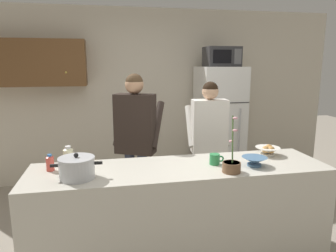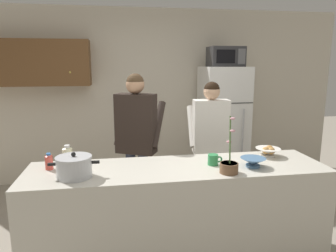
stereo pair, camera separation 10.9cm
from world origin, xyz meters
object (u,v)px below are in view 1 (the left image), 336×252
object	(u,v)px
person_near_pot	(136,131)
cooking_pot	(77,168)
bottle_mid_counter	(50,163)
coffee_mug	(215,159)
person_by_sink	(209,134)
bottle_near_edge	(68,156)
bread_bowl	(268,150)
microwave	(222,57)
potted_orchid	(232,165)
refrigerator	(219,126)
empty_bowl	(254,161)

from	to	relation	value
person_near_pot	cooking_pot	world-z (taller)	person_near_pot
person_near_pot	bottle_mid_counter	distance (m)	1.07
coffee_mug	person_near_pot	bearing A→B (deg)	126.20
person_by_sink	bottle_near_edge	world-z (taller)	person_by_sink
bread_bowl	cooking_pot	bearing A→B (deg)	-171.19
coffee_mug	microwave	bearing A→B (deg)	68.25
bottle_near_edge	potted_orchid	size ratio (longest dim) A/B	0.38
person_near_pot	bread_bowl	xyz separation A→B (m)	(1.21, -0.68, -0.09)
coffee_mug	bread_bowl	distance (m)	0.62
microwave	person_by_sink	world-z (taller)	microwave
refrigerator	bottle_mid_counter	world-z (taller)	refrigerator
coffee_mug	potted_orchid	world-z (taller)	potted_orchid
person_by_sink	coffee_mug	xyz separation A→B (m)	(-0.24, -0.88, -0.02)
refrigerator	person_by_sink	xyz separation A→B (m)	(-0.49, -0.97, 0.12)
cooking_pot	potted_orchid	xyz separation A→B (m)	(1.23, -0.11, -0.02)
microwave	bottle_mid_counter	bearing A→B (deg)	-141.12
refrigerator	cooking_pot	xyz separation A→B (m)	(-1.90, -1.96, 0.13)
coffee_mug	bottle_mid_counter	bearing A→B (deg)	175.41
person_near_pot	potted_orchid	world-z (taller)	person_near_pot
bread_bowl	bottle_mid_counter	size ratio (longest dim) A/B	1.66
coffee_mug	cooking_pot	bearing A→B (deg)	-174.62
person_by_sink	refrigerator	bearing A→B (deg)	63.25
person_near_pot	bottle_mid_counter	xyz separation A→B (m)	(-0.78, -0.73, -0.07)
refrigerator	bottle_near_edge	distance (m)	2.58
person_near_pot	person_by_sink	distance (m)	0.86
bread_bowl	potted_orchid	size ratio (longest dim) A/B	0.50
bottle_near_edge	empty_bowl	bearing A→B (deg)	-11.55
refrigerator	coffee_mug	size ratio (longest dim) A/B	13.36
microwave	empty_bowl	xyz separation A→B (m)	(-0.41, -1.93, -0.92)
empty_bowl	bottle_near_edge	bearing A→B (deg)	168.45
empty_bowl	potted_orchid	world-z (taller)	potted_orchid
bread_bowl	bottle_mid_counter	distance (m)	2.00
microwave	bottle_mid_counter	distance (m)	2.88
microwave	person_near_pot	xyz separation A→B (m)	(-1.35, -0.99, -0.83)
cooking_pot	coffee_mug	size ratio (longest dim) A/B	2.98
person_by_sink	potted_orchid	world-z (taller)	person_by_sink
bread_bowl	empty_bowl	bearing A→B (deg)	-135.61
potted_orchid	coffee_mug	bearing A→B (deg)	106.38
refrigerator	bread_bowl	xyz separation A→B (m)	(-0.13, -1.69, 0.10)
bread_bowl	microwave	bearing A→B (deg)	85.44
person_by_sink	potted_orchid	bearing A→B (deg)	-99.19
person_near_pot	potted_orchid	bearing A→B (deg)	-57.29
person_by_sink	empty_bowl	xyz separation A→B (m)	(0.08, -0.99, -0.02)
person_by_sink	cooking_pot	world-z (taller)	person_by_sink
cooking_pot	person_by_sink	bearing A→B (deg)	35.20
microwave	bread_bowl	world-z (taller)	microwave
person_near_pot	cooking_pot	size ratio (longest dim) A/B	4.33
empty_bowl	bread_bowl	bearing A→B (deg)	44.39
microwave	potted_orchid	size ratio (longest dim) A/B	1.02
cooking_pot	bread_bowl	world-z (taller)	cooking_pot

